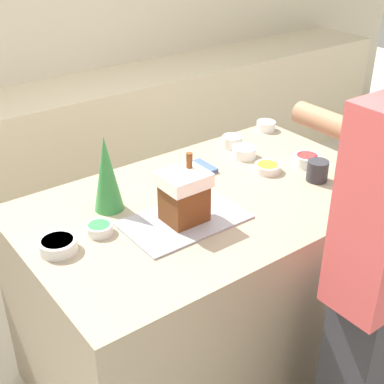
{
  "coord_description": "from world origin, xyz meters",
  "views": [
    {
      "loc": [
        -1.21,
        -1.49,
        2.02
      ],
      "look_at": [
        -0.1,
        0.0,
        0.99
      ],
      "focal_mm": 50.0,
      "sensor_mm": 36.0,
      "label": 1
    }
  ],
  "objects_px": {
    "decorative_tree": "(107,174)",
    "candy_bowl_behind_tray": "(307,160)",
    "gingerbread_house": "(184,195)",
    "candy_bowl_near_tray_right": "(244,152)",
    "baking_tray": "(184,220)",
    "candy_bowl_front_corner": "(266,125)",
    "candy_bowl_far_left": "(232,141)",
    "candy_bowl_beside_tree": "(58,245)",
    "candy_bowl_far_right": "(99,228)",
    "mug": "(317,171)",
    "cookbook": "(189,172)",
    "candy_bowl_center_rear": "(268,168)"
  },
  "relations": [
    {
      "from": "candy_bowl_front_corner",
      "to": "candy_bowl_behind_tray",
      "type": "distance_m",
      "value": 0.44
    },
    {
      "from": "gingerbread_house",
      "to": "candy_bowl_near_tray_right",
      "type": "distance_m",
      "value": 0.65
    },
    {
      "from": "cookbook",
      "to": "gingerbread_house",
      "type": "bearing_deg",
      "value": -128.79
    },
    {
      "from": "baking_tray",
      "to": "decorative_tree",
      "type": "distance_m",
      "value": 0.35
    },
    {
      "from": "candy_bowl_center_rear",
      "to": "candy_bowl_far_right",
      "type": "relative_size",
      "value": 1.18
    },
    {
      "from": "baking_tray",
      "to": "candy_bowl_behind_tray",
      "type": "xyz_separation_m",
      "value": [
        0.74,
        0.06,
        0.02
      ]
    },
    {
      "from": "candy_bowl_beside_tree",
      "to": "candy_bowl_far_left",
      "type": "bearing_deg",
      "value": 16.49
    },
    {
      "from": "candy_bowl_behind_tray",
      "to": "baking_tray",
      "type": "bearing_deg",
      "value": -175.62
    },
    {
      "from": "gingerbread_house",
      "to": "candy_bowl_near_tray_right",
      "type": "height_order",
      "value": "gingerbread_house"
    },
    {
      "from": "gingerbread_house",
      "to": "candy_bowl_front_corner",
      "type": "distance_m",
      "value": 1.01
    },
    {
      "from": "candy_bowl_front_corner",
      "to": "candy_bowl_far_left",
      "type": "distance_m",
      "value": 0.29
    },
    {
      "from": "gingerbread_house",
      "to": "candy_bowl_far_left",
      "type": "distance_m",
      "value": 0.74
    },
    {
      "from": "baking_tray",
      "to": "candy_bowl_front_corner",
      "type": "height_order",
      "value": "candy_bowl_front_corner"
    },
    {
      "from": "baking_tray",
      "to": "cookbook",
      "type": "distance_m",
      "value": 0.4
    },
    {
      "from": "candy_bowl_near_tray_right",
      "to": "candy_bowl_beside_tree",
      "type": "xyz_separation_m",
      "value": [
        -1.04,
        -0.19,
        -0.0
      ]
    },
    {
      "from": "candy_bowl_center_rear",
      "to": "cookbook",
      "type": "relative_size",
      "value": 0.51
    },
    {
      "from": "baking_tray",
      "to": "decorative_tree",
      "type": "relative_size",
      "value": 1.51
    },
    {
      "from": "baking_tray",
      "to": "candy_bowl_front_corner",
      "type": "xyz_separation_m",
      "value": [
        0.88,
        0.48,
        0.02
      ]
    },
    {
      "from": "candy_bowl_front_corner",
      "to": "cookbook",
      "type": "distance_m",
      "value": 0.66
    },
    {
      "from": "decorative_tree",
      "to": "mug",
      "type": "height_order",
      "value": "decorative_tree"
    },
    {
      "from": "candy_bowl_front_corner",
      "to": "candy_bowl_near_tray_right",
      "type": "distance_m",
      "value": 0.36
    },
    {
      "from": "candy_bowl_front_corner",
      "to": "candy_bowl_behind_tray",
      "type": "bearing_deg",
      "value": -108.84
    },
    {
      "from": "candy_bowl_front_corner",
      "to": "candy_bowl_far_left",
      "type": "bearing_deg",
      "value": -169.13
    },
    {
      "from": "baking_tray",
      "to": "candy_bowl_front_corner",
      "type": "distance_m",
      "value": 1.0
    },
    {
      "from": "candy_bowl_behind_tray",
      "to": "decorative_tree",
      "type": "bearing_deg",
      "value": 167.87
    },
    {
      "from": "decorative_tree",
      "to": "candy_bowl_center_rear",
      "type": "bearing_deg",
      "value": -10.71
    },
    {
      "from": "gingerbread_house",
      "to": "candy_bowl_front_corner",
      "type": "height_order",
      "value": "gingerbread_house"
    },
    {
      "from": "candy_bowl_center_rear",
      "to": "mug",
      "type": "relative_size",
      "value": 1.28
    },
    {
      "from": "candy_bowl_near_tray_right",
      "to": "candy_bowl_beside_tree",
      "type": "height_order",
      "value": "candy_bowl_near_tray_right"
    },
    {
      "from": "candy_bowl_center_rear",
      "to": "cookbook",
      "type": "xyz_separation_m",
      "value": [
        -0.3,
        0.19,
        -0.01
      ]
    },
    {
      "from": "decorative_tree",
      "to": "candy_bowl_near_tray_right",
      "type": "relative_size",
      "value": 2.76
    },
    {
      "from": "gingerbread_house",
      "to": "candy_bowl_behind_tray",
      "type": "xyz_separation_m",
      "value": [
        0.74,
        0.06,
        -0.09
      ]
    },
    {
      "from": "candy_bowl_far_left",
      "to": "candy_bowl_behind_tray",
      "type": "distance_m",
      "value": 0.39
    },
    {
      "from": "gingerbread_house",
      "to": "candy_bowl_beside_tree",
      "type": "xyz_separation_m",
      "value": [
        -0.47,
        0.11,
        -0.09
      ]
    },
    {
      "from": "cookbook",
      "to": "candy_bowl_behind_tray",
      "type": "bearing_deg",
      "value": -27.3
    },
    {
      "from": "candy_bowl_far_right",
      "to": "mug",
      "type": "distance_m",
      "value": 0.98
    },
    {
      "from": "candy_bowl_near_tray_right",
      "to": "cookbook",
      "type": "height_order",
      "value": "candy_bowl_near_tray_right"
    },
    {
      "from": "candy_bowl_front_corner",
      "to": "candy_bowl_far_right",
      "type": "relative_size",
      "value": 0.99
    },
    {
      "from": "candy_bowl_far_left",
      "to": "candy_bowl_beside_tree",
      "type": "height_order",
      "value": "candy_bowl_far_left"
    },
    {
      "from": "mug",
      "to": "candy_bowl_behind_tray",
      "type": "bearing_deg",
      "value": 59.23
    },
    {
      "from": "candy_bowl_behind_tray",
      "to": "cookbook",
      "type": "xyz_separation_m",
      "value": [
        -0.49,
        0.25,
        -0.02
      ]
    },
    {
      "from": "candy_bowl_center_rear",
      "to": "mug",
      "type": "bearing_deg",
      "value": -59.37
    },
    {
      "from": "gingerbread_house",
      "to": "candy_bowl_beside_tree",
      "type": "bearing_deg",
      "value": 167.16
    },
    {
      "from": "decorative_tree",
      "to": "candy_bowl_behind_tray",
      "type": "xyz_separation_m",
      "value": [
        0.92,
        -0.2,
        -0.13
      ]
    },
    {
      "from": "candy_bowl_near_tray_right",
      "to": "candy_bowl_far_right",
      "type": "relative_size",
      "value": 1.12
    },
    {
      "from": "candy_bowl_beside_tree",
      "to": "cookbook",
      "type": "relative_size",
      "value": 0.59
    },
    {
      "from": "candy_bowl_front_corner",
      "to": "gingerbread_house",
      "type": "bearing_deg",
      "value": -151.6
    },
    {
      "from": "decorative_tree",
      "to": "candy_bowl_near_tray_right",
      "type": "distance_m",
      "value": 0.76
    },
    {
      "from": "decorative_tree",
      "to": "candy_bowl_far_right",
      "type": "xyz_separation_m",
      "value": [
        -0.12,
        -0.14,
        -0.13
      ]
    },
    {
      "from": "candy_bowl_far_right",
      "to": "baking_tray",
      "type": "bearing_deg",
      "value": -21.88
    }
  ]
}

